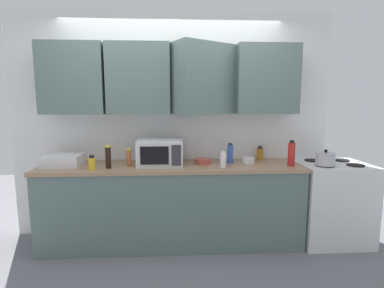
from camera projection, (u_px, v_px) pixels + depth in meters
The scene contains 16 objects.
ground_plane at pixel (172, 279), 2.59m from camera, with size 8.00×8.00×0.00m, color slate.
wall_back_with_cabinets at pixel (172, 102), 3.28m from camera, with size 3.71×0.62×2.60m.
counter_run at pixel (173, 204), 3.22m from camera, with size 2.84×0.63×0.90m.
stove_range at pixel (330, 202), 3.30m from camera, with size 0.76×0.64×0.91m.
kettle at pixel (325, 159), 3.07m from camera, with size 0.20×0.20×0.17m.
microwave at pixel (160, 152), 3.11m from camera, with size 0.48×0.37×0.28m.
dish_rack at pixel (63, 160), 3.09m from camera, with size 0.38×0.30×0.12m, color silver.
bottle_soy_dark at pixel (108, 157), 2.97m from camera, with size 0.06×0.06×0.24m.
bottle_spice_jar at pixel (129, 158), 3.08m from camera, with size 0.05×0.05×0.19m.
bottle_yellow_mustard at pixel (92, 163), 2.91m from camera, with size 0.07×0.07×0.15m.
bottle_amber_vinegar at pixel (260, 154), 3.42m from camera, with size 0.08×0.08×0.16m.
bottle_red_sauce at pixel (291, 154), 3.08m from camera, with size 0.07×0.07×0.28m.
bottle_white_jar at pixel (223, 159), 3.02m from camera, with size 0.06×0.06×0.17m.
bottle_blue_cleaner at pixel (230, 154), 3.23m from camera, with size 0.07×0.07×0.22m.
bowl_ceramic_small at pixel (203, 161), 3.22m from camera, with size 0.18×0.18×0.05m, color #B24C3D.
bowl_mixing_large at pixel (248, 160), 3.25m from camera, with size 0.14×0.14×0.06m, color silver.
Camera 1 is at (0.05, -3.40, 1.57)m, focal length 27.01 mm.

